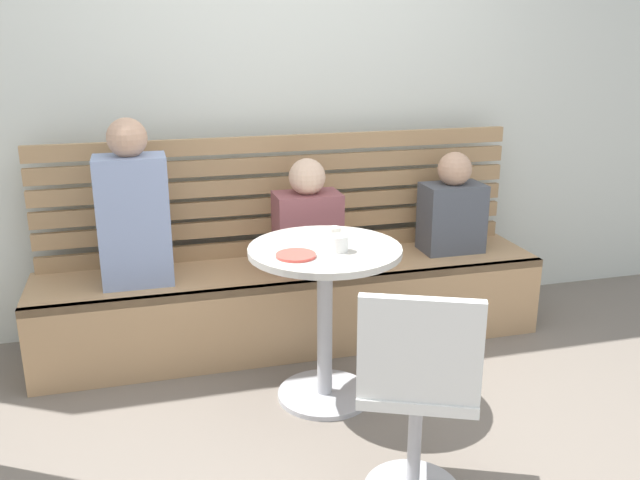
{
  "coord_description": "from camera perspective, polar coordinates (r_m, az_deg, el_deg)",
  "views": [
    {
      "loc": [
        -0.76,
        -2.11,
        1.65
      ],
      "look_at": [
        -0.0,
        0.66,
        0.75
      ],
      "focal_mm": 37.78,
      "sensor_mm": 36.0,
      "label": 1
    }
  ],
  "objects": [
    {
      "name": "ground",
      "position": [
        2.79,
        3.84,
        -18.96
      ],
      "size": [
        8.0,
        8.0,
        0.0
      ],
      "primitive_type": "plane",
      "color": "#70665B"
    },
    {
      "name": "back_wall",
      "position": [
        3.84,
        -3.96,
        14.35
      ],
      "size": [
        5.2,
        0.1,
        2.9
      ],
      "primitive_type": "cube",
      "color": "silver",
      "rests_on": "ground"
    },
    {
      "name": "booth_bench",
      "position": [
        3.69,
        -2.18,
        -5.43
      ],
      "size": [
        2.7,
        0.52,
        0.44
      ],
      "color": "tan",
      "rests_on": "ground"
    },
    {
      "name": "booth_backrest",
      "position": [
        3.74,
        -3.13,
        3.86
      ],
      "size": [
        2.65,
        0.04,
        0.67
      ],
      "color": "#A68157",
      "rests_on": "booth_bench"
    },
    {
      "name": "cafe_table",
      "position": [
        3.02,
        0.32,
        -4.59
      ],
      "size": [
        0.68,
        0.68,
        0.74
      ],
      "color": "#ADADB2",
      "rests_on": "ground"
    },
    {
      "name": "white_chair",
      "position": [
        2.39,
        8.24,
        -12.49
      ],
      "size": [
        0.53,
        0.53,
        0.85
      ],
      "color": "#ADADB2",
      "rests_on": "ground"
    },
    {
      "name": "person_adult",
      "position": [
        3.39,
        -15.54,
        2.4
      ],
      "size": [
        0.34,
        0.22,
        0.82
      ],
      "color": "#8C9EC6",
      "rests_on": "booth_bench"
    },
    {
      "name": "person_child_left",
      "position": [
        3.51,
        -1.08,
        1.61
      ],
      "size": [
        0.34,
        0.22,
        0.59
      ],
      "color": "brown",
      "rests_on": "booth_bench"
    },
    {
      "name": "person_child_middle",
      "position": [
        3.87,
        11.14,
        2.64
      ],
      "size": [
        0.34,
        0.22,
        0.57
      ],
      "color": "#4C515B",
      "rests_on": "booth_bench"
    },
    {
      "name": "cup_ceramic_white",
      "position": [
        2.89,
        1.62,
        -0.28
      ],
      "size": [
        0.08,
        0.08,
        0.07
      ],
      "primitive_type": "cylinder",
      "color": "white",
      "rests_on": "cafe_table"
    },
    {
      "name": "cup_espresso_small",
      "position": [
        3.06,
        1.25,
        0.61
      ],
      "size": [
        0.06,
        0.06,
        0.05
      ],
      "primitive_type": "cylinder",
      "color": "silver",
      "rests_on": "cafe_table"
    },
    {
      "name": "plate_small",
      "position": [
        2.82,
        -2.06,
        -1.3
      ],
      "size": [
        0.17,
        0.17,
        0.01
      ],
      "primitive_type": "cylinder",
      "color": "#DB4C42",
      "rests_on": "cafe_table"
    }
  ]
}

